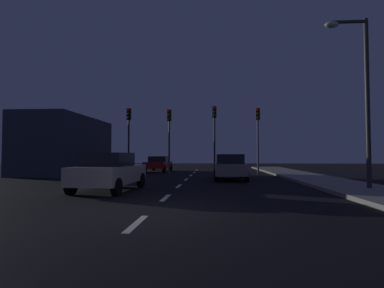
% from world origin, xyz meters
% --- Properties ---
extents(ground_plane, '(80.00, 80.00, 0.00)m').
position_xyz_m(ground_plane, '(0.00, 7.00, 0.00)').
color(ground_plane, black).
extents(sidewalk_curb_right, '(3.00, 40.00, 0.15)m').
position_xyz_m(sidewalk_curb_right, '(7.50, 7.00, 0.07)').
color(sidewalk_curb_right, gray).
rests_on(sidewalk_curb_right, ground_plane).
extents(lane_stripe_nearest, '(0.16, 1.60, 0.01)m').
position_xyz_m(lane_stripe_nearest, '(0.00, -1.20, 0.00)').
color(lane_stripe_nearest, silver).
rests_on(lane_stripe_nearest, ground_plane).
extents(lane_stripe_second, '(0.16, 1.60, 0.01)m').
position_xyz_m(lane_stripe_second, '(0.00, 2.60, 0.00)').
color(lane_stripe_second, silver).
rests_on(lane_stripe_second, ground_plane).
extents(lane_stripe_third, '(0.16, 1.60, 0.01)m').
position_xyz_m(lane_stripe_third, '(0.00, 6.40, 0.00)').
color(lane_stripe_third, silver).
rests_on(lane_stripe_third, ground_plane).
extents(lane_stripe_fourth, '(0.16, 1.60, 0.01)m').
position_xyz_m(lane_stripe_fourth, '(0.00, 10.20, 0.00)').
color(lane_stripe_fourth, silver).
rests_on(lane_stripe_fourth, ground_plane).
extents(lane_stripe_fifth, '(0.16, 1.60, 0.01)m').
position_xyz_m(lane_stripe_fifth, '(0.00, 14.00, 0.00)').
color(lane_stripe_fifth, silver).
rests_on(lane_stripe_fifth, ground_plane).
extents(lane_stripe_sixth, '(0.16, 1.60, 0.01)m').
position_xyz_m(lane_stripe_sixth, '(0.00, 17.80, 0.00)').
color(lane_stripe_sixth, silver).
rests_on(lane_stripe_sixth, ground_plane).
extents(lane_stripe_seventh, '(0.16, 1.60, 0.01)m').
position_xyz_m(lane_stripe_seventh, '(0.00, 21.60, 0.00)').
color(lane_stripe_seventh, silver).
rests_on(lane_stripe_seventh, ground_plane).
extents(traffic_signal_far_left, '(0.32, 0.38, 5.16)m').
position_xyz_m(traffic_signal_far_left, '(-5.05, 15.45, 3.60)').
color(traffic_signal_far_left, '#2D2D30').
rests_on(traffic_signal_far_left, ground_plane).
extents(traffic_signal_center_left, '(0.32, 0.38, 5.04)m').
position_xyz_m(traffic_signal_center_left, '(-1.82, 15.45, 3.52)').
color(traffic_signal_center_left, '#4C4C51').
rests_on(traffic_signal_center_left, ground_plane).
extents(traffic_signal_center_right, '(0.32, 0.38, 5.26)m').
position_xyz_m(traffic_signal_center_right, '(1.72, 15.45, 3.67)').
color(traffic_signal_center_right, '#2D2D30').
rests_on(traffic_signal_center_right, ground_plane).
extents(traffic_signal_far_right, '(0.32, 0.38, 5.08)m').
position_xyz_m(traffic_signal_far_right, '(5.04, 15.45, 3.55)').
color(traffic_signal_far_right, '#4C4C51').
rests_on(traffic_signal_far_right, ground_plane).
extents(car_stopped_ahead, '(1.87, 4.02, 1.51)m').
position_xyz_m(car_stopped_ahead, '(2.59, 10.24, 0.77)').
color(car_stopped_ahead, gray).
rests_on(car_stopped_ahead, ground_plane).
extents(car_adjacent_lane, '(2.13, 4.13, 1.55)m').
position_xyz_m(car_adjacent_lane, '(-2.61, 4.42, 0.79)').
color(car_adjacent_lane, beige).
rests_on(car_adjacent_lane, ground_plane).
extents(car_oncoming_far, '(1.97, 4.54, 1.37)m').
position_xyz_m(car_oncoming_far, '(-3.28, 18.87, 0.71)').
color(car_oncoming_far, '#B21919').
rests_on(car_oncoming_far, ground_plane).
extents(street_lamp_right, '(1.71, 0.36, 6.97)m').
position_xyz_m(street_lamp_right, '(7.54, 4.84, 4.20)').
color(street_lamp_right, '#2D2D30').
rests_on(street_lamp_right, ground_plane).
extents(storefront_left, '(4.08, 9.07, 4.45)m').
position_xyz_m(storefront_left, '(-10.04, 15.33, 2.23)').
color(storefront_left, '#333847').
rests_on(storefront_left, ground_plane).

